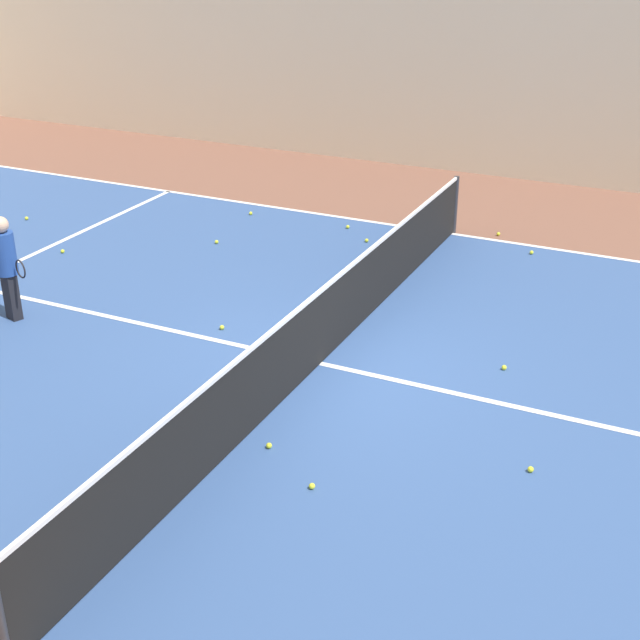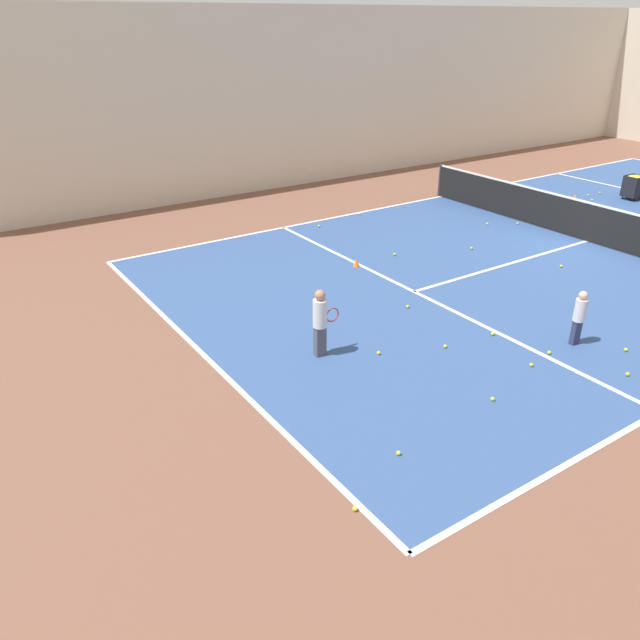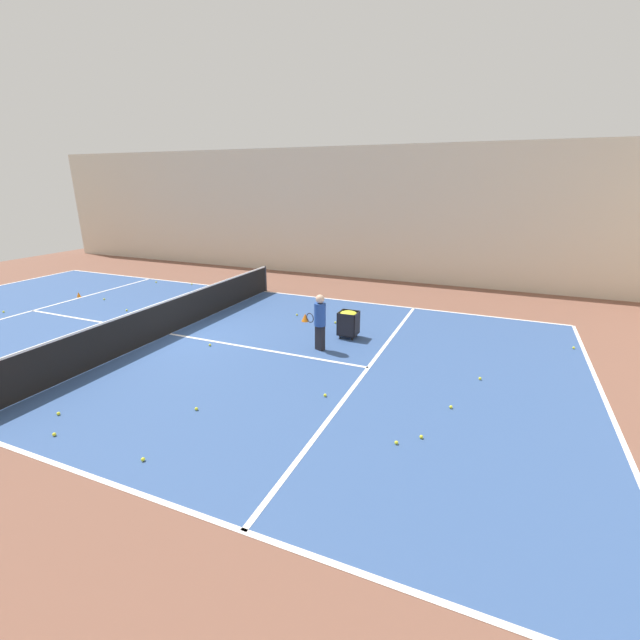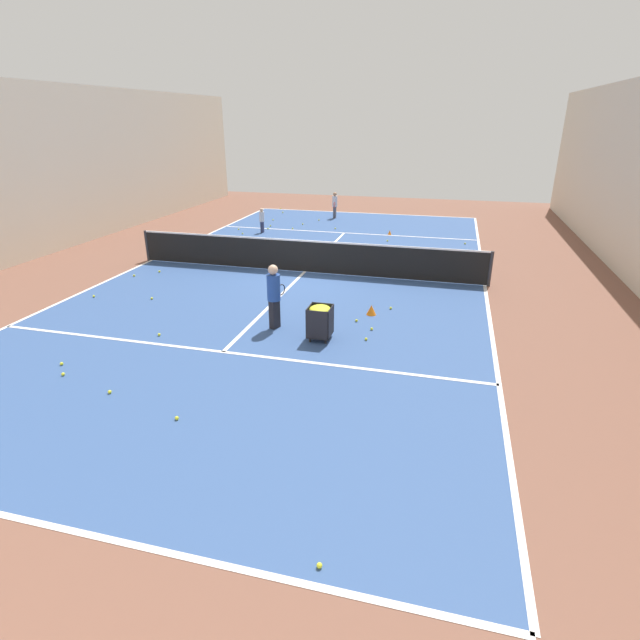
{
  "view_description": "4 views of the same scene",
  "coord_description": "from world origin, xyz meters",
  "px_view_note": "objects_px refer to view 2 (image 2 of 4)",
  "views": [
    {
      "loc": [
        -9.65,
        -4.58,
        5.65
      ],
      "look_at": [
        0.0,
        0.0,
        0.66
      ],
      "focal_mm": 50.0,
      "sensor_mm": 36.0,
      "label": 1
    },
    {
      "loc": [
        9.65,
        -15.47,
        5.65
      ],
      "look_at": [
        1.25,
        -9.83,
        0.72
      ],
      "focal_mm": 35.0,
      "sensor_mm": 36.0,
      "label": 2
    },
    {
      "loc": [
        9.65,
        9.17,
        4.54
      ],
      "look_at": [
        -0.64,
        4.78,
        0.88
      ],
      "focal_mm": 24.0,
      "sensor_mm": 36.0,
      "label": 3
    },
    {
      "loc": [
        -4.59,
        15.47,
        4.79
      ],
      "look_at": [
        -1.9,
        5.18,
        0.49
      ],
      "focal_mm": 28.0,
      "sensor_mm": 36.0,
      "label": 4
    }
  ],
  "objects_px": {
    "training_cone_0": "(356,263)",
    "training_cone_1": "(575,198)",
    "child_midcourt": "(579,314)",
    "tennis_net": "(590,222)",
    "ball_cart": "(634,183)",
    "player_near_baseline": "(320,318)"
  },
  "relations": [
    {
      "from": "ball_cart",
      "to": "child_midcourt",
      "type": "bearing_deg",
      "value": -62.82
    },
    {
      "from": "training_cone_1",
      "to": "training_cone_0",
      "type": "bearing_deg",
      "value": -85.48
    },
    {
      "from": "child_midcourt",
      "to": "training_cone_1",
      "type": "distance_m",
      "value": 10.94
    },
    {
      "from": "ball_cart",
      "to": "training_cone_0",
      "type": "height_order",
      "value": "ball_cart"
    },
    {
      "from": "player_near_baseline",
      "to": "training_cone_1",
      "type": "xyz_separation_m",
      "value": [
        -4.05,
        13.13,
        -0.62
      ]
    },
    {
      "from": "ball_cart",
      "to": "player_near_baseline",
      "type": "bearing_deg",
      "value": -78.15
    },
    {
      "from": "ball_cart",
      "to": "training_cone_1",
      "type": "height_order",
      "value": "ball_cart"
    },
    {
      "from": "player_near_baseline",
      "to": "child_midcourt",
      "type": "distance_m",
      "value": 4.89
    },
    {
      "from": "ball_cart",
      "to": "training_cone_0",
      "type": "distance_m",
      "value": 11.72
    },
    {
      "from": "tennis_net",
      "to": "player_near_baseline",
      "type": "distance_m",
      "value": 9.9
    },
    {
      "from": "ball_cart",
      "to": "training_cone_1",
      "type": "relative_size",
      "value": 3.17
    },
    {
      "from": "tennis_net",
      "to": "child_midcourt",
      "type": "relative_size",
      "value": 10.85
    },
    {
      "from": "training_cone_0",
      "to": "training_cone_1",
      "type": "distance_m",
      "value": 9.87
    },
    {
      "from": "tennis_net",
      "to": "training_cone_1",
      "type": "distance_m",
      "value": 4.36
    },
    {
      "from": "training_cone_1",
      "to": "tennis_net",
      "type": "bearing_deg",
      "value": -49.79
    },
    {
      "from": "tennis_net",
      "to": "training_cone_1",
      "type": "xyz_separation_m",
      "value": [
        -2.8,
        3.32,
        -0.43
      ]
    },
    {
      "from": "child_midcourt",
      "to": "ball_cart",
      "type": "distance_m",
      "value": 12.05
    },
    {
      "from": "player_near_baseline",
      "to": "ball_cart",
      "type": "bearing_deg",
      "value": 11.2
    },
    {
      "from": "tennis_net",
      "to": "ball_cart",
      "type": "xyz_separation_m",
      "value": [
        -1.9,
        5.18,
        0.02
      ]
    },
    {
      "from": "player_near_baseline",
      "to": "training_cone_0",
      "type": "distance_m",
      "value": 4.69
    },
    {
      "from": "player_near_baseline",
      "to": "child_midcourt",
      "type": "bearing_deg",
      "value": -29.48
    },
    {
      "from": "training_cone_0",
      "to": "training_cone_1",
      "type": "relative_size",
      "value": 0.8
    }
  ]
}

